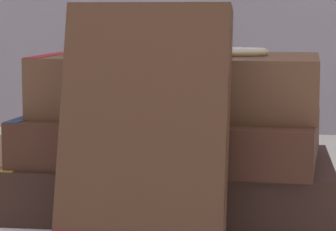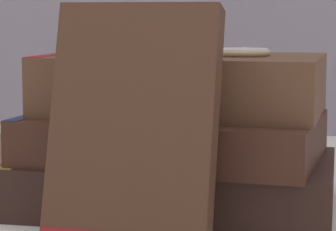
% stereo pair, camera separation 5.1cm
% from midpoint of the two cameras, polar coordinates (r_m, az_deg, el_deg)
% --- Properties ---
extents(ground_plane, '(3.00, 3.00, 0.00)m').
position_cam_midpoint_polar(ground_plane, '(0.62, -8.42, -7.55)').
color(ground_plane, white).
extents(book_flat_bottom, '(0.26, 0.17, 0.04)m').
position_cam_midpoint_polar(book_flat_bottom, '(0.66, -2.12, -4.84)').
color(book_flat_bottom, '#331E19').
rests_on(book_flat_bottom, ground_plane).
extents(book_flat_middle, '(0.24, 0.16, 0.04)m').
position_cam_midpoint_polar(book_flat_middle, '(0.64, -2.40, -1.55)').
color(book_flat_middle, '#422319').
rests_on(book_flat_middle, book_flat_bottom).
extents(book_flat_top, '(0.22, 0.14, 0.05)m').
position_cam_midpoint_polar(book_flat_top, '(0.65, -1.78, 2.26)').
color(book_flat_top, brown).
rests_on(book_flat_top, book_flat_middle).
extents(book_leaning_front, '(0.11, 0.07, 0.17)m').
position_cam_midpoint_polar(book_leaning_front, '(0.54, -4.44, -1.36)').
color(book_leaning_front, '#4C2D1E').
rests_on(book_leaning_front, ground_plane).
extents(pocket_watch, '(0.05, 0.05, 0.01)m').
position_cam_midpoint_polar(pocket_watch, '(0.64, 2.78, 4.57)').
color(pocket_watch, silver).
rests_on(pocket_watch, book_flat_top).
extents(reading_glasses, '(0.11, 0.08, 0.00)m').
position_cam_midpoint_polar(reading_glasses, '(0.79, -4.49, -4.19)').
color(reading_glasses, '#4C3828').
rests_on(reading_glasses, ground_plane).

